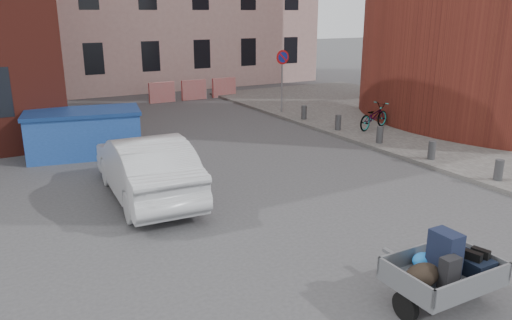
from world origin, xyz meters
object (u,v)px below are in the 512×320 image
silver_car (146,167)px  bicycle (374,116)px  trailer (443,271)px  dumpster (84,133)px

silver_car → bicycle: 9.78m
trailer → bicycle: bearing=53.5°
dumpster → silver_car: 4.54m
silver_car → dumpster: bearing=-79.9°
trailer → silver_car: bearing=110.4°
dumpster → bicycle: size_ratio=2.07×
trailer → bicycle: size_ratio=1.02×
bicycle → trailer: bearing=126.3°
silver_car → trailer: bearing=112.8°
bicycle → dumpster: bearing=62.3°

